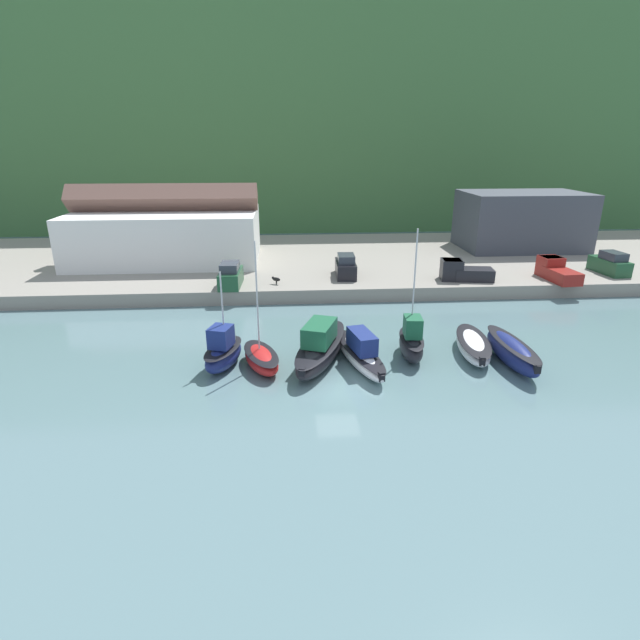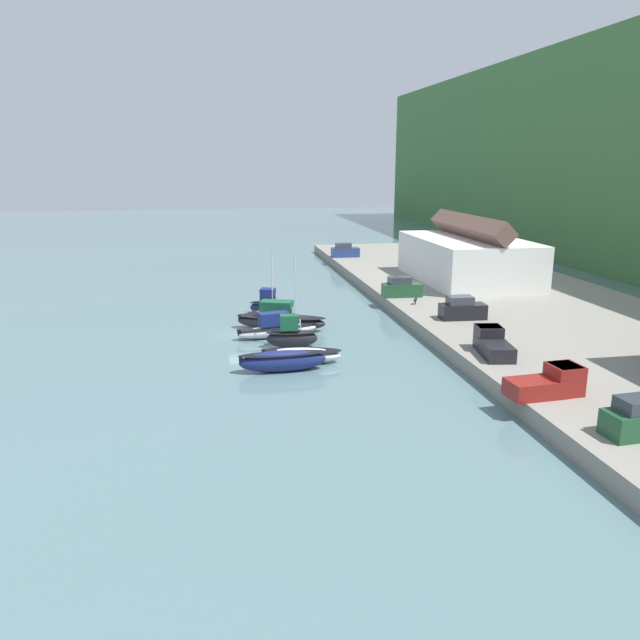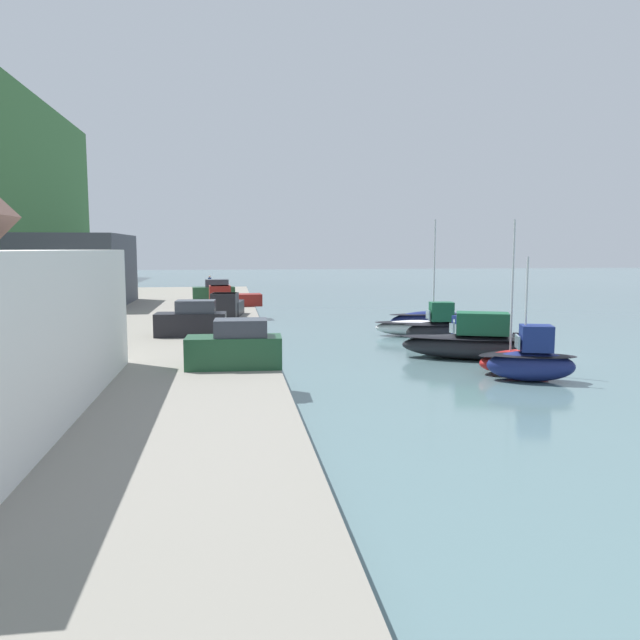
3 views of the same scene
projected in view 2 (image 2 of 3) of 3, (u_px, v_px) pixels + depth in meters
ground_plane at (242, 334)px, 57.61m from camera, size 320.00×320.00×0.00m
quay_promenade at (534, 314)px, 62.50m from camera, size 104.21×26.94×1.23m
harbor_clubhouse at (467, 257)px, 76.14m from camera, size 19.46×11.63×8.07m
moored_boat_0 at (270, 305)px, 64.49m from camera, size 2.91×4.62×6.11m
moored_boat_1 at (270, 314)px, 62.28m from camera, size 3.17×5.01×7.98m
moored_boat_2 at (280, 319)px, 58.68m from camera, size 5.02×8.85×2.78m
moored_boat_3 at (277, 328)px, 56.30m from camera, size 3.20×7.83×2.32m
moored_boat_4 at (292, 335)px, 53.04m from camera, size 1.92×4.58×8.43m
moored_boat_5 at (301, 355)px, 49.14m from camera, size 3.07×6.61×1.18m
moored_boat_6 at (283, 361)px, 47.00m from camera, size 1.76×6.80×1.65m
parked_car_0 at (345, 251)px, 95.69m from camera, size 1.83×4.21×2.16m
parked_car_1 at (462, 309)px, 57.83m from camera, size 2.00×4.28×2.16m
parked_car_3 at (401, 288)px, 67.50m from camera, size 1.96×4.27×2.16m
pickup_truck_0 at (492, 343)px, 47.39m from camera, size 4.96×2.63×1.90m
pickup_truck_1 at (550, 382)px, 38.89m from camera, size 2.29×4.86×1.90m
dog_on_quay at (415, 300)px, 63.84m from camera, size 0.84×0.68×0.68m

